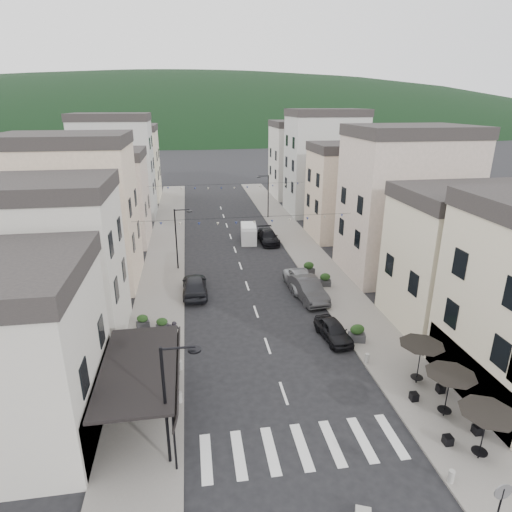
{
  "coord_description": "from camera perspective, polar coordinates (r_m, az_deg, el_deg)",
  "views": [
    {
      "loc": [
        -4.6,
        -13.38,
        15.31
      ],
      "look_at": [
        0.48,
        19.01,
        3.5
      ],
      "focal_mm": 30.0,
      "sensor_mm": 36.0,
      "label": 1
    }
  ],
  "objects": [
    {
      "name": "ground",
      "position": [
        20.84,
        7.7,
        -27.67
      ],
      "size": [
        700.0,
        700.0,
        0.0
      ],
      "primitive_type": "plane",
      "color": "black",
      "rests_on": "ground"
    },
    {
      "name": "sidewalk_left",
      "position": [
        47.96,
        -11.9,
        0.83
      ],
      "size": [
        4.0,
        76.0,
        0.12
      ],
      "primitive_type": "cube",
      "color": "slate",
      "rests_on": "ground"
    },
    {
      "name": "sidewalk_right",
      "position": [
        49.38,
        5.73,
        1.71
      ],
      "size": [
        4.0,
        76.0,
        0.12
      ],
      "primitive_type": "cube",
      "color": "slate",
      "rests_on": "ground"
    },
    {
      "name": "hill_backdrop",
      "position": [
        313.79,
        -8.41,
        16.8
      ],
      "size": [
        640.0,
        360.0,
        70.0
      ],
      "primitive_type": "ellipsoid",
      "color": "black",
      "rests_on": "ground"
    },
    {
      "name": "boutique_awning",
      "position": [
        22.22,
        -14.69,
        -14.22
      ],
      "size": [
        3.77,
        7.5,
        3.28
      ],
      "color": "black",
      "rests_on": "ground"
    },
    {
      "name": "buildings_row_left",
      "position": [
        52.89,
        -19.78,
        8.65
      ],
      "size": [
        10.2,
        54.16,
        14.0
      ],
      "color": "beige",
      "rests_on": "ground"
    },
    {
      "name": "buildings_row_right",
      "position": [
        54.25,
        12.02,
        9.84
      ],
      "size": [
        10.2,
        54.16,
        14.5
      ],
      "color": "beige",
      "rests_on": "ground"
    },
    {
      "name": "cafe_terrace",
      "position": [
        24.1,
        24.45,
        -14.72
      ],
      "size": [
        2.5,
        8.1,
        2.53
      ],
      "color": "black",
      "rests_on": "ground"
    },
    {
      "name": "streetlamp_left_near",
      "position": [
        19.31,
        -11.24,
        -17.59
      ],
      "size": [
        1.7,
        0.56,
        6.0
      ],
      "color": "black",
      "rests_on": "ground"
    },
    {
      "name": "streetlamp_left_far",
      "position": [
        41.08,
        -10.25,
        3.06
      ],
      "size": [
        1.7,
        0.56,
        6.0
      ],
      "color": "black",
      "rests_on": "ground"
    },
    {
      "name": "streetlamp_right_far",
      "position": [
        59.46,
        1.38,
        8.54
      ],
      "size": [
        1.7,
        0.56,
        6.0
      ],
      "color": "black",
      "rests_on": "ground"
    },
    {
      "name": "traffic_sign",
      "position": [
        19.62,
        29.86,
        -26.44
      ],
      "size": [
        0.7,
        0.07,
        2.7
      ],
      "color": "black",
      "rests_on": "ground"
    },
    {
      "name": "bollards",
      "position": [
        24.48,
        3.99,
        -17.71
      ],
      "size": [
        11.66,
        10.26,
        0.6
      ],
      "color": "gray",
      "rests_on": "ground"
    },
    {
      "name": "bunting_near",
      "position": [
        36.96,
        -1.45,
        4.66
      ],
      "size": [
        19.0,
        0.28,
        0.62
      ],
      "color": "black",
      "rests_on": "ground"
    },
    {
      "name": "bunting_far",
      "position": [
        52.48,
        -3.77,
        9.16
      ],
      "size": [
        19.0,
        0.28,
        0.62
      ],
      "color": "black",
      "rests_on": "ground"
    },
    {
      "name": "parked_car_a",
      "position": [
        30.05,
        10.28,
        -9.72
      ],
      "size": [
        2.0,
        4.03,
        1.32
      ],
      "primitive_type": "imported",
      "rotation": [
        0.0,
        0.0,
        0.12
      ],
      "color": "black",
      "rests_on": "ground"
    },
    {
      "name": "parked_car_b",
      "position": [
        35.48,
        6.95,
        -4.38
      ],
      "size": [
        2.48,
        5.4,
        1.71
      ],
      "primitive_type": "imported",
      "rotation": [
        0.0,
        0.0,
        0.13
      ],
      "color": "#303032",
      "rests_on": "ground"
    },
    {
      "name": "parked_car_c",
      "position": [
        37.38,
        6.08,
        -3.31
      ],
      "size": [
        2.5,
        5.14,
        1.41
      ],
      "primitive_type": "imported",
      "rotation": [
        0.0,
        0.0,
        0.03
      ],
      "color": "#92949A",
      "rests_on": "ground"
    },
    {
      "name": "parked_car_d",
      "position": [
        49.34,
        1.63,
        2.6
      ],
      "size": [
        2.14,
        5.04,
        1.45
      ],
      "primitive_type": "imported",
      "rotation": [
        0.0,
        0.0,
        0.02
      ],
      "color": "black",
      "rests_on": "ground"
    },
    {
      "name": "parked_car_e",
      "position": [
        36.27,
        -8.18,
        -3.89
      ],
      "size": [
        2.03,
        5.04,
        1.72
      ],
      "primitive_type": "imported",
      "rotation": [
        0.0,
        0.0,
        3.14
      ],
      "color": "black",
      "rests_on": "ground"
    },
    {
      "name": "delivery_van",
      "position": [
        49.79,
        -1.0,
        3.12
      ],
      "size": [
        2.15,
        4.49,
        2.08
      ],
      "rotation": [
        0.0,
        0.0,
        -0.1
      ],
      "color": "silver",
      "rests_on": "ground"
    },
    {
      "name": "pedestrian_a",
      "position": [
        28.8,
        -10.68,
        -10.26
      ],
      "size": [
        0.79,
        0.66,
        1.85
      ],
      "primitive_type": "imported",
      "rotation": [
        0.0,
        0.0,
        0.37
      ],
      "color": "black",
      "rests_on": "sidewalk_left"
    },
    {
      "name": "pedestrian_b",
      "position": [
        28.8,
        -11.32,
        -10.49
      ],
      "size": [
        1.01,
        0.92,
        1.69
      ],
      "primitive_type": "imported",
      "rotation": [
        0.0,
        0.0,
        -0.43
      ],
      "color": "#27212C",
      "rests_on": "sidewalk_left"
    },
    {
      "name": "planter_la",
      "position": [
        31.86,
        -14.88,
        -8.4
      ],
      "size": [
        0.99,
        0.72,
        1.0
      ],
      "rotation": [
        0.0,
        0.0,
        0.28
      ],
      "color": "#2C2C2E",
      "rests_on": "sidewalk_left"
    },
    {
      "name": "planter_lb",
      "position": [
        31.08,
        -12.41,
        -8.93
      ],
      "size": [
        0.93,
        0.56,
        1.01
      ],
      "rotation": [
        0.0,
        0.0,
        0.07
      ],
      "color": "#2C2C2E",
      "rests_on": "sidewalk_left"
    },
    {
      "name": "planter_ra",
      "position": [
        29.9,
        13.31,
        -9.97
      ],
      "size": [
        1.22,
        0.86,
        1.25
      ],
      "rotation": [
        0.0,
        0.0,
        -0.24
      ],
      "color": "#303033",
      "rests_on": "sidewalk_right"
    },
    {
      "name": "planter_rb",
      "position": [
        37.91,
        9.18,
        -3.14
      ],
      "size": [
        1.15,
        0.79,
        1.18
      ],
      "rotation": [
        0.0,
        0.0,
        -0.22
      ],
      "color": "#2D2D2F",
      "rests_on": "sidewalk_right"
    },
    {
      "name": "planter_rc",
      "position": [
        40.2,
        7.02,
        -1.64
      ],
      "size": [
        1.25,
        0.99,
        1.23
      ],
      "rotation": [
        0.0,
        0.0,
        0.41
      ],
      "color": "#2E2E30",
      "rests_on": "sidewalk_right"
    }
  ]
}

